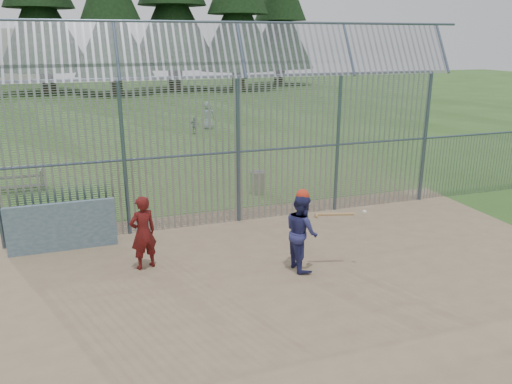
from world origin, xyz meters
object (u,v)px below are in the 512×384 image
object	(u,v)px
dugout_wall	(62,227)
trash_can	(258,182)
onlooker	(143,233)
batter	(302,232)

from	to	relation	value
dugout_wall	trash_can	world-z (taller)	dugout_wall
onlooker	trash_can	world-z (taller)	onlooker
batter	trash_can	distance (m)	5.76
dugout_wall	batter	size ratio (longest dim) A/B	1.46
trash_can	dugout_wall	bearing A→B (deg)	-153.89
batter	onlooker	xyz separation A→B (m)	(-3.29, 1.12, -0.02)
onlooker	trash_can	distance (m)	6.21
batter	onlooker	distance (m)	3.48
onlooker	batter	bearing A→B (deg)	141.37
dugout_wall	onlooker	world-z (taller)	onlooker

